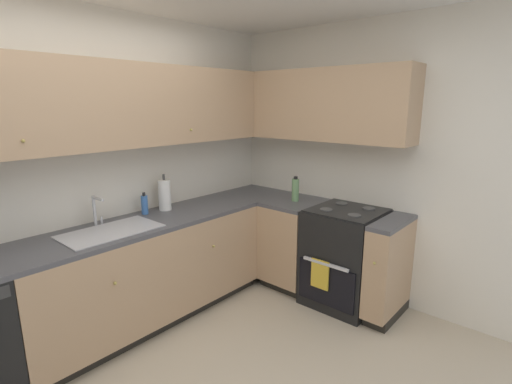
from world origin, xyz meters
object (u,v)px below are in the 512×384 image
Objects in this scene: oven_range at (345,256)px; paper_towel_roll at (165,195)px; soap_bottle at (145,205)px; oil_bottle at (295,190)px.

oven_range is 3.10× the size of paper_towel_roll.
oven_range is 1.74m from paper_towel_roll.
oil_bottle is (1.23, -0.72, 0.03)m from soap_bottle.
paper_towel_roll reaches higher than oil_bottle.
soap_bottle is 0.21m from paper_towel_roll.
oil_bottle reaches higher than soap_bottle.
paper_towel_roll reaches higher than soap_bottle.
paper_towel_roll is (-1.05, 1.26, 0.57)m from oven_range.
paper_towel_roll is at bearing 145.88° from oil_bottle.
oven_range is 1.86m from soap_bottle.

